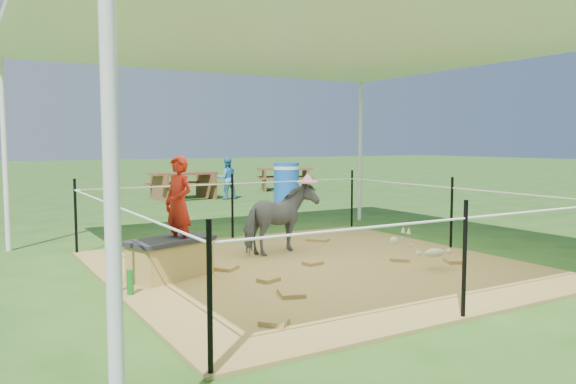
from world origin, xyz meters
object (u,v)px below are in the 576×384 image
straw_bale (171,260)px  woman (178,194)px  pony (280,219)px  picnic_table_far (285,179)px  foal (435,251)px  distant_person (227,178)px  green_bottle (130,282)px  trash_barrel (286,182)px  picnic_table_near (183,186)px

straw_bale → woman: woman is taller
pony → picnic_table_far: size_ratio=0.64×
woman → pony: woman is taller
straw_bale → foal: (2.70, -1.15, 0.03)m
picnic_table_far → distant_person: size_ratio=1.52×
green_bottle → trash_barrel: trash_barrel is taller
foal → picnic_table_near: 9.41m
foal → trash_barrel: 7.82m
pony → distant_person: 7.48m
straw_bale → foal: size_ratio=1.09×
green_bottle → picnic_table_near: bearing=66.9°
picnic_table_near → distant_person: distant_person is taller
green_bottle → foal: size_ratio=0.30×
picnic_table_near → straw_bale: bearing=-114.8°
green_bottle → picnic_table_far: (7.37, 9.72, 0.20)m
foal → green_bottle: bearing=-180.0°
trash_barrel → green_bottle: bearing=-130.1°
foal → picnic_table_far: bearing=80.6°
foal → distant_person: size_ratio=0.71×
straw_bale → picnic_table_near: 8.83m
picnic_table_near → green_bottle: bearing=-117.0°
green_bottle → picnic_table_far: size_ratio=0.14×
straw_bale → distant_person: distant_person is taller
pony → foal: (1.04, -1.70, -0.23)m
straw_bale → green_bottle: straw_bale is taller
pony → distant_person: (2.45, 7.07, 0.07)m
pony → woman: bearing=92.2°
green_bottle → foal: (3.25, -0.70, 0.10)m
straw_bale → distant_person: size_ratio=0.78×
woman → pony: bearing=89.2°
pony → trash_barrel: trash_barrel is taller
picnic_table_far → straw_bale: bearing=-102.6°
straw_bale → woman: bearing=0.0°
straw_bale → woman: (0.10, 0.00, 0.70)m
woman → green_bottle: (-0.65, -0.45, -0.77)m
woman → distant_person: 8.62m
woman → distant_person: size_ratio=0.93×
trash_barrel → distant_person: distant_person is taller
straw_bale → green_bottle: bearing=-140.7°
pony → picnic_table_near: pony is taller
woman → green_bottle: woman is taller
straw_bale → trash_barrel: trash_barrel is taller
pony → distant_person: size_ratio=0.98×
distant_person → trash_barrel: bearing=132.3°
picnic_table_near → picnic_table_far: picnic_table_near is taller
foal → straw_bale: bearing=169.1°
picnic_table_near → trash_barrel: bearing=-48.8°
trash_barrel → distant_person: 1.68m
woman → pony: size_ratio=0.95×
pony → picnic_table_far: bearing=-47.8°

